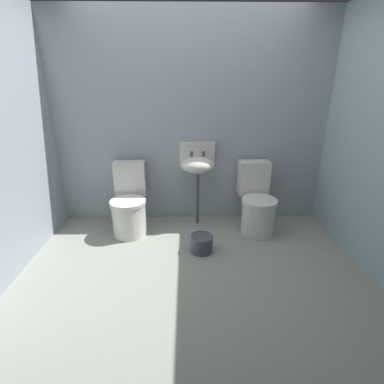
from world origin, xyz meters
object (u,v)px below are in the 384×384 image
Objects in this scene: bucket at (201,243)px; toilet_left at (129,205)px; sink at (198,164)px; toilet_right at (257,204)px.

toilet_left is at bearing 149.97° from bucket.
sink reaches higher than bucket.
toilet_right is at bearing 177.35° from toilet_left.
toilet_right reaches higher than bucket.
bucket is (-0.66, -0.47, -0.23)m from toilet_right.
toilet_left is 3.17× the size of bucket.
sink is (0.79, 0.19, 0.43)m from toilet_left.
sink reaches higher than toilet_right.
sink is 0.93m from bucket.
toilet_left is at bearing -166.63° from sink.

